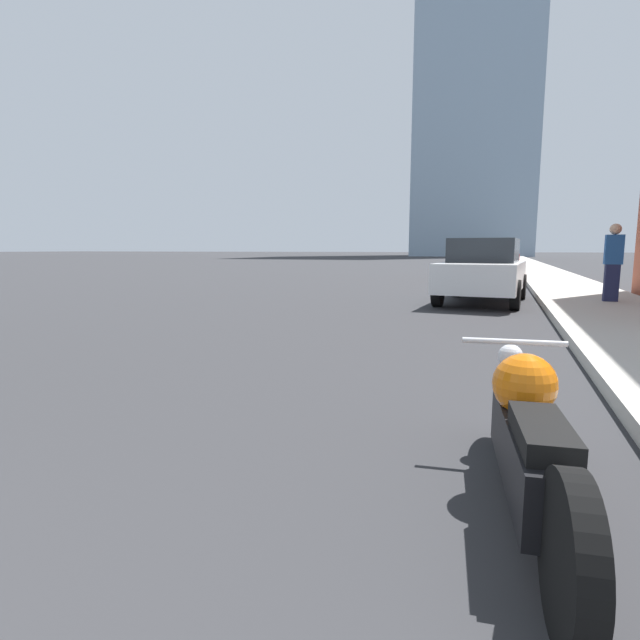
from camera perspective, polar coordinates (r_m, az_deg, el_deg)
name	(u,v)px	position (r m, az deg, el deg)	size (l,w,h in m)	color
sidewalk	(532,266)	(38.75, 23.07, 5.66)	(2.41, 240.00, 0.15)	#B2ADA3
distant_tower	(481,65)	(102.89, 17.87, 25.96)	(20.29, 20.29, 66.83)	#8CA5BC
motorcycle	(528,438)	(2.77, 22.72, -12.34)	(0.62, 2.24, 0.77)	black
parked_car_white	(483,270)	(12.86, 18.17, 5.41)	(2.13, 4.27, 1.56)	silver
parked_car_red	(496,259)	(23.45, 19.50, 6.54)	(1.87, 3.99, 1.70)	red
parked_car_silver	(496,255)	(36.55, 19.51, 6.99)	(2.01, 4.53, 1.73)	#BCBCC1
parked_car_green	(496,254)	(47.97, 19.47, 7.12)	(1.89, 4.31, 1.72)	#1E6B33
parked_car_yellow	(498,253)	(60.05, 19.69, 7.26)	(2.08, 4.20, 1.76)	gold
pedestrian	(613,262)	(12.93, 30.48, 5.77)	(0.36, 0.24, 1.72)	#1E2347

